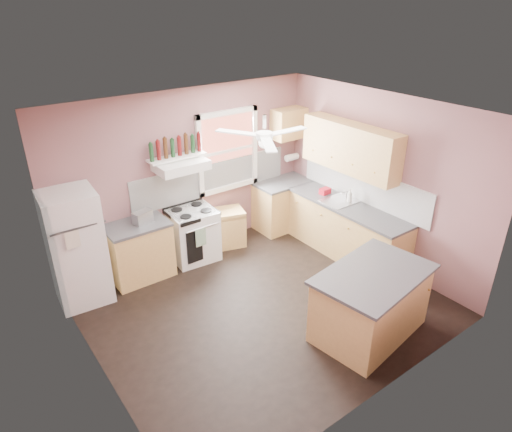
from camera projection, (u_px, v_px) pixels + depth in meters
floor at (263, 305)px, 6.43m from camera, size 4.50×4.50×0.00m
ceiling at (265, 115)px, 5.24m from camera, size 4.50×4.50×0.00m
wall_back at (187, 174)px, 7.29m from camera, size 4.50×0.05×2.70m
wall_right at (380, 180)px, 7.05m from camera, size 0.05×4.00×2.70m
wall_left at (86, 279)px, 4.62m from camera, size 0.05×4.00×2.70m
backsplash_back at (213, 179)px, 7.58m from camera, size 2.90×0.03×0.55m
backsplash_right at (363, 185)px, 7.32m from camera, size 0.03×2.60×0.55m
window_view at (227, 151)px, 7.55m from camera, size 1.00×0.02×1.20m
window_frame at (228, 151)px, 7.53m from camera, size 1.16×0.07×1.36m
refrigerator at (76, 248)px, 6.22m from camera, size 0.75×0.73×1.65m
base_cabinet_left at (140, 252)px, 6.90m from camera, size 0.90×0.60×0.86m
counter_left at (136, 225)px, 6.70m from camera, size 0.92×0.62×0.04m
toaster at (143, 217)px, 6.70m from camera, size 0.31×0.23×0.18m
stove at (193, 235)px, 7.39m from camera, size 0.76×0.69×0.86m
range_hood at (181, 166)px, 6.85m from camera, size 0.78×0.50×0.14m
bottle_shelf at (177, 157)px, 6.90m from camera, size 0.90×0.26×0.03m
cart at (225, 228)px, 7.82m from camera, size 0.75×0.60×0.65m
base_cabinet_corner at (283, 205)px, 8.40m from camera, size 1.00×0.60×0.86m
base_cabinet_right at (346, 231)px, 7.50m from camera, size 0.60×2.20×0.86m
counter_corner at (283, 183)px, 8.20m from camera, size 1.02×0.62×0.04m
counter_right at (348, 206)px, 7.30m from camera, size 0.62×2.22×0.04m
sink at (339, 201)px, 7.43m from camera, size 0.55×0.45×0.03m
faucet at (346, 195)px, 7.49m from camera, size 0.03×0.03×0.14m
upper_cabinet_right at (350, 148)px, 7.12m from camera, size 0.33×1.80×0.76m
upper_cabinet_corner at (289, 124)px, 7.95m from camera, size 0.60×0.33×0.52m
paper_towel at (292, 157)px, 8.33m from camera, size 0.26×0.12×0.12m
island at (370, 304)px, 5.75m from camera, size 1.53×1.09×0.86m
island_top at (374, 274)px, 5.55m from camera, size 1.62×1.18×0.04m
ceiling_fan_hub at (264, 136)px, 5.35m from camera, size 0.20×0.20×0.08m
soap_bottle at (350, 196)px, 7.34m from camera, size 0.11×0.11×0.23m
red_caddy at (325, 191)px, 7.68m from camera, size 0.19×0.13×0.10m
wine_bottles at (176, 147)px, 6.83m from camera, size 0.86×0.06×0.31m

